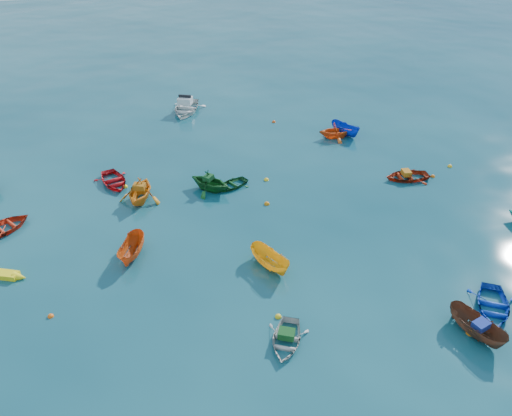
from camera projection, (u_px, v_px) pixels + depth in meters
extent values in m
plane|color=#0A3B49|center=(278.00, 262.00, 27.70)|extent=(160.00, 160.00, 0.00)
imported|color=beige|center=(286.00, 343.00, 22.89)|extent=(2.97, 3.32, 0.57)
imported|color=#57321F|center=(474.00, 335.00, 23.29)|extent=(2.00, 3.27, 1.19)
imported|color=#0F3CBE|center=(492.00, 309.00, 24.66)|extent=(3.65, 3.95, 0.67)
imported|color=orange|center=(141.00, 200.00, 33.03)|extent=(3.70, 3.96, 1.68)
imported|color=#FFAF16|center=(270.00, 267.00, 27.35)|extent=(2.22, 3.16, 1.15)
imported|color=#114A1E|center=(231.00, 187.00, 34.49)|extent=(3.02, 2.70, 0.52)
imported|color=red|center=(4.00, 231.00, 30.17)|extent=(4.07, 3.83, 0.69)
imported|color=#D35013|center=(133.00, 256.00, 28.12)|extent=(2.07, 3.15, 1.14)
imported|color=#14551E|center=(210.00, 190.00, 34.12)|extent=(3.87, 3.85, 1.54)
imported|color=#9C250D|center=(406.00, 179.00, 35.40)|extent=(3.34, 2.55, 0.65)
imported|color=#0E31B3|center=(345.00, 134.00, 41.51)|extent=(2.24, 3.06, 1.11)
imported|color=red|center=(114.00, 184.00, 34.81)|extent=(3.12, 3.74, 0.67)
imported|color=#ED5916|center=(335.00, 138.00, 40.99)|extent=(3.00, 2.68, 1.43)
imported|color=silver|center=(186.00, 112.00, 45.57)|extent=(4.58, 5.23, 1.50)
cube|color=#134D1B|center=(286.00, 334.00, 22.72)|extent=(0.92, 0.84, 0.36)
cube|color=navy|center=(481.00, 325.00, 22.76)|extent=(0.85, 0.73, 0.35)
cube|color=#B16012|center=(139.00, 186.00, 32.51)|extent=(0.91, 0.80, 0.37)
cube|color=#11441B|center=(208.00, 178.00, 33.64)|extent=(0.85, 0.86, 0.33)
cube|color=#BF6E13|center=(406.00, 173.00, 35.11)|extent=(0.62, 0.77, 0.35)
sphere|color=#FF5D0D|center=(51.00, 317.00, 24.25)|extent=(0.30, 0.30, 0.30)
sphere|color=yellow|center=(278.00, 317.00, 24.23)|extent=(0.33, 0.33, 0.33)
sphere|color=orange|center=(470.00, 333.00, 23.35)|extent=(0.37, 0.37, 0.37)
sphere|color=orange|center=(267.00, 204.00, 32.62)|extent=(0.37, 0.37, 0.37)
sphere|color=yellow|center=(266.00, 180.00, 35.22)|extent=(0.36, 0.36, 0.36)
sphere|color=#D1610B|center=(433.00, 177.00, 35.63)|extent=(0.32, 0.32, 0.32)
sphere|color=yellow|center=(125.00, 187.00, 34.42)|extent=(0.38, 0.38, 0.38)
sphere|color=#D3460B|center=(274.00, 122.00, 43.60)|extent=(0.33, 0.33, 0.33)
sphere|color=yellow|center=(450.00, 167.00, 36.87)|extent=(0.34, 0.34, 0.34)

